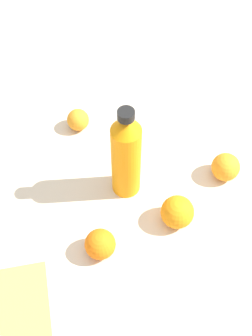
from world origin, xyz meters
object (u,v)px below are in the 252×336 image
Objects in this scene: water_bottle at (126,155)px; orange_2 at (177,212)px; orange_0 at (78,120)px; folded_napkin at (11,305)px; orange_1 at (100,244)px; orange_3 at (226,167)px.

water_bottle is 0.18m from orange_2.
folded_napkin is at bearing 91.85° from orange_0.
orange_0 is 0.38m from orange_1.
water_bottle is 3.85× the size of orange_3.
water_bottle is at bearing 138.24° from orange_0.
folded_napkin is (0.15, 0.17, -0.03)m from orange_1.
orange_2 is at bearing -140.94° from orange_1.
water_bottle is at bearing -93.30° from orange_1.
water_bottle is 4.58× the size of orange_0.
orange_1 is 0.89× the size of orange_2.
orange_1 is (0.01, 0.19, -0.10)m from water_bottle.
water_bottle reaches higher than orange_3.
orange_1 is (-0.17, 0.35, 0.01)m from orange_0.
orange_0 is at bearing -64.26° from orange_1.
orange_0 is 0.84× the size of orange_3.
orange_3 is (-0.24, -0.28, 0.00)m from orange_1.
orange_1 is at bearing -39.29° from water_bottle.
water_bottle reaches higher than orange_2.
orange_0 is 0.39m from orange_2.
orange_2 reaches higher than orange_3.
water_bottle is 3.92× the size of orange_1.
orange_1 reaches higher than orange_0.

